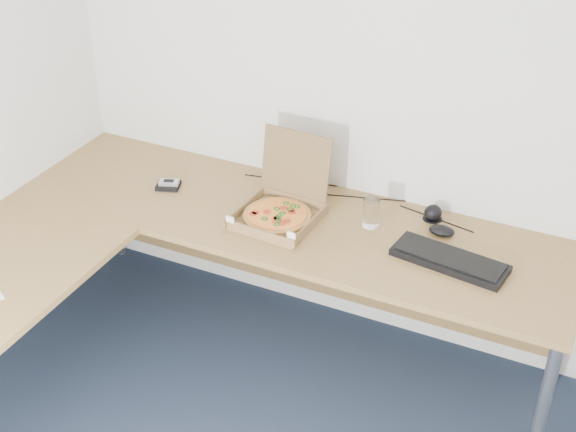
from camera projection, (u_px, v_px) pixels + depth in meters
The scene contains 10 objects.
room_shell at pixel (231, 362), 1.90m from camera, with size 3.50×3.50×2.50m, color silver, non-canonical shape.
desk at pixel (175, 256), 3.24m from camera, with size 2.50×2.20×0.73m.
pizza_box at pixel (279, 211), 3.41m from camera, with size 0.33×0.38×0.34m.
drinking_glass at pixel (371, 213), 3.35m from camera, with size 0.07×0.07×0.13m, color white.
keyboard at pixel (450, 260), 3.14m from camera, with size 0.46×0.16×0.03m, color black.
mouse at pixel (442, 231), 3.31m from camera, with size 0.11×0.07×0.04m, color black.
wallet at pixel (168, 186), 3.65m from camera, with size 0.11×0.09×0.02m, color black.
phone at pixel (169, 182), 3.64m from camera, with size 0.09×0.05×0.02m, color #B2B5BA.
dome_speaker at pixel (433, 212), 3.41m from camera, with size 0.09×0.09×0.07m, color black.
cable_bundle at pixel (351, 197), 3.58m from camera, with size 0.54×0.04×0.01m, color black, non-canonical shape.
Camera 1 is at (0.73, -1.23, 2.56)m, focal length 48.95 mm.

